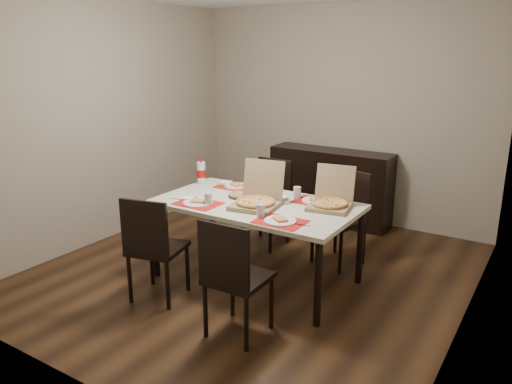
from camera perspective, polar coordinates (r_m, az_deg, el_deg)
ground at (r=4.91m, az=-0.40°, el=-9.18°), size 3.80×4.00×0.02m
room_walls at (r=4.82m, az=2.40°, el=11.89°), size 3.84×4.02×2.62m
sideboard at (r=6.23m, az=8.48°, el=0.70°), size 1.50×0.40×0.90m
dining_table at (r=4.51m, az=0.00°, el=-2.03°), size 1.80×1.00×0.75m
chair_near_left at (r=4.27m, az=-11.70°, el=-5.91°), size 0.51×0.51×0.93m
chair_near_right at (r=3.67m, az=-2.65°, el=-9.36°), size 0.43×0.43×0.93m
chair_far_left at (r=5.44m, az=1.49°, el=-0.73°), size 0.43×0.43×0.93m
chair_far_right at (r=5.03m, az=10.02°, el=-2.42°), size 0.52×0.52×0.93m
setting_near_left at (r=4.48m, az=-6.51°, el=-1.09°), size 0.52×0.30×0.11m
setting_near_right at (r=4.02m, az=2.19°, el=-3.00°), size 0.49×0.30×0.11m
setting_far_left at (r=4.97m, az=-2.01°, el=0.75°), size 0.44×0.30×0.11m
setting_far_right at (r=4.56m, az=6.32°, el=-0.76°), size 0.48×0.30×0.11m
napkin_loose at (r=4.41m, az=-1.09°, el=-1.44°), size 0.13×0.14×0.02m
pizza_box_center at (r=4.36m, az=0.10°, el=-0.93°), size 0.44×0.48×0.38m
pizza_box_right at (r=4.38m, az=8.51°, el=-1.07°), size 0.41×0.44×0.35m
faina_plate at (r=4.66m, az=-1.84°, el=-0.38°), size 0.23×0.23×0.03m
dip_bowl at (r=4.60m, az=3.04°, el=-0.64°), size 0.12×0.12×0.03m
soda_bottle at (r=5.11m, az=-6.29°, el=2.19°), size 0.09×0.09×0.27m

